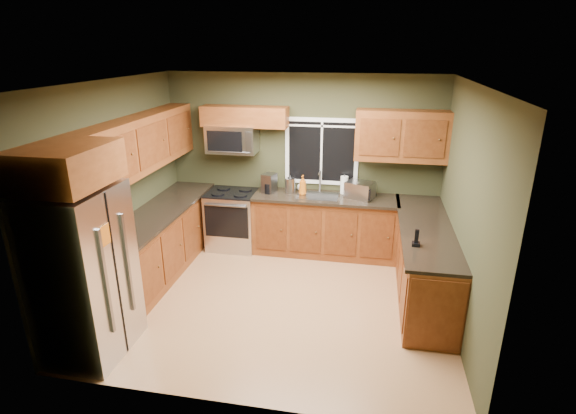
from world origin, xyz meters
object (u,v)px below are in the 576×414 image
(coffee_maker, at_px, (269,184))
(cordless_phone, at_px, (416,241))
(range, at_px, (233,219))
(toaster_oven, at_px, (360,190))
(soap_bottle_c, at_px, (301,186))
(paper_towel_roll, at_px, (344,185))
(soap_bottle_a, at_px, (303,185))
(microwave, at_px, (232,139))
(kettle, at_px, (290,184))
(refrigerator, at_px, (84,274))

(coffee_maker, height_order, cordless_phone, coffee_maker)
(range, distance_m, toaster_oven, 2.05)
(toaster_oven, height_order, soap_bottle_c, toaster_oven)
(soap_bottle_c, relative_size, cordless_phone, 0.78)
(range, xyz_separation_m, paper_towel_roll, (1.72, 0.20, 0.61))
(soap_bottle_c, bearing_deg, cordless_phone, -47.92)
(soap_bottle_a, relative_size, cordless_phone, 1.52)
(microwave, xyz_separation_m, kettle, (0.91, -0.04, -0.66))
(coffee_maker, distance_m, cordless_phone, 2.61)
(range, xyz_separation_m, soap_bottle_c, (1.05, 0.23, 0.55))
(range, distance_m, microwave, 1.27)
(range, height_order, paper_towel_roll, paper_towel_roll)
(kettle, xyz_separation_m, cordless_phone, (1.75, -1.64, -0.07))
(microwave, distance_m, paper_towel_roll, 1.84)
(refrigerator, height_order, paper_towel_roll, refrigerator)
(kettle, distance_m, paper_towel_roll, 0.82)
(kettle, bearing_deg, paper_towel_roll, 7.31)
(soap_bottle_c, distance_m, cordless_phone, 2.39)
(refrigerator, distance_m, microwave, 3.10)
(coffee_maker, bearing_deg, kettle, 8.10)
(cordless_phone, bearing_deg, soap_bottle_c, 132.08)
(microwave, distance_m, toaster_oven, 2.08)
(cordless_phone, bearing_deg, toaster_oven, 113.55)
(kettle, distance_m, soap_bottle_c, 0.20)
(kettle, height_order, paper_towel_roll, paper_towel_roll)
(soap_bottle_a, bearing_deg, coffee_maker, 177.81)
(kettle, bearing_deg, range, -173.96)
(kettle, distance_m, soap_bottle_a, 0.22)
(microwave, relative_size, kettle, 2.72)
(microwave, distance_m, cordless_phone, 3.22)
(range, distance_m, kettle, 1.09)
(range, height_order, microwave, microwave)
(toaster_oven, bearing_deg, kettle, 176.57)
(soap_bottle_c, bearing_deg, range, -167.62)
(paper_towel_roll, height_order, soap_bottle_c, paper_towel_roll)
(microwave, bearing_deg, coffee_maker, -8.32)
(refrigerator, relative_size, coffee_maker, 6.19)
(coffee_maker, distance_m, soap_bottle_c, 0.50)
(soap_bottle_a, height_order, soap_bottle_c, soap_bottle_a)
(paper_towel_roll, height_order, soap_bottle_a, soap_bottle_a)
(toaster_oven, height_order, soap_bottle_a, soap_bottle_a)
(coffee_maker, xyz_separation_m, paper_towel_roll, (1.13, 0.15, -0.00))
(coffee_maker, bearing_deg, cordless_phone, -37.66)
(toaster_oven, bearing_deg, soap_bottle_a, -179.87)
(paper_towel_roll, relative_size, cordless_phone, 1.52)
(microwave, bearing_deg, toaster_oven, -3.02)
(kettle, xyz_separation_m, soap_bottle_c, (0.14, 0.13, -0.05))
(refrigerator, height_order, kettle, refrigerator)
(range, xyz_separation_m, microwave, (-0.00, 0.14, 1.26))
(paper_towel_roll, xyz_separation_m, soap_bottle_c, (-0.67, 0.03, -0.06))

